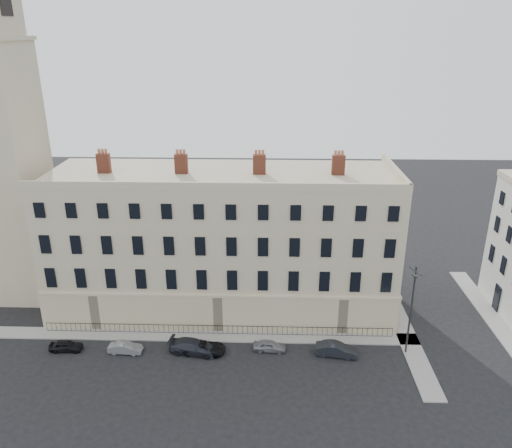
# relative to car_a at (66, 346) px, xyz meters

# --- Properties ---
(ground) EXTENTS (160.00, 160.00, 0.00)m
(ground) POSITION_rel_car_a_xyz_m (20.29, -2.26, -0.53)
(ground) COLOR black
(ground) RESTS_ON ground
(terrace) EXTENTS (36.22, 12.22, 17.00)m
(terrace) POSITION_rel_car_a_xyz_m (14.32, 9.70, 6.96)
(terrace) COLOR #BDB08C
(terrace) RESTS_ON ground
(pavement_terrace) EXTENTS (48.00, 2.00, 0.12)m
(pavement_terrace) POSITION_rel_car_a_xyz_m (10.29, 2.74, -0.47)
(pavement_terrace) COLOR gray
(pavement_terrace) RESTS_ON ground
(pavement_east_return) EXTENTS (2.00, 24.00, 0.12)m
(pavement_east_return) POSITION_rel_car_a_xyz_m (33.29, 5.74, -0.47)
(pavement_east_return) COLOR gray
(pavement_east_return) RESTS_ON ground
(pavement_adjacent) EXTENTS (2.00, 20.00, 0.12)m
(pavement_adjacent) POSITION_rel_car_a_xyz_m (43.29, 7.74, -0.47)
(pavement_adjacent) COLOR gray
(pavement_adjacent) RESTS_ON ground
(railings) EXTENTS (35.00, 0.04, 0.96)m
(railings) POSITION_rel_car_a_xyz_m (14.29, 3.14, 0.02)
(railings) COLOR black
(railings) RESTS_ON ground
(car_a) EXTENTS (3.16, 1.36, 1.06)m
(car_a) POSITION_rel_car_a_xyz_m (0.00, 0.00, 0.00)
(car_a) COLOR black
(car_a) RESTS_ON ground
(car_b) EXTENTS (3.26, 1.25, 1.06)m
(car_b) POSITION_rel_car_a_xyz_m (5.78, -0.15, -0.00)
(car_b) COLOR slate
(car_b) RESTS_ON ground
(car_c) EXTENTS (4.89, 2.61, 1.35)m
(car_c) POSITION_rel_car_a_xyz_m (12.26, 0.04, 0.14)
(car_c) COLOR #23252E
(car_c) RESTS_ON ground
(car_d) EXTENTS (4.18, 2.16, 1.13)m
(car_d) POSITION_rel_car_a_xyz_m (13.31, 0.05, 0.03)
(car_d) COLOR black
(car_d) RESTS_ON ground
(car_e) EXTENTS (3.19, 1.44, 1.06)m
(car_e) POSITION_rel_car_a_xyz_m (19.51, 0.60, -0.00)
(car_e) COLOR gray
(car_e) RESTS_ON ground
(car_f) EXTENTS (4.08, 1.92, 1.29)m
(car_f) POSITION_rel_car_a_xyz_m (25.79, 0.01, 0.11)
(car_f) COLOR black
(car_f) RESTS_ON ground
(streetlamp) EXTENTS (0.84, 1.90, 9.18)m
(streetlamp) POSITION_rel_car_a_xyz_m (32.45, 0.47, 4.56)
(streetlamp) COLOR #333439
(streetlamp) RESTS_ON ground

